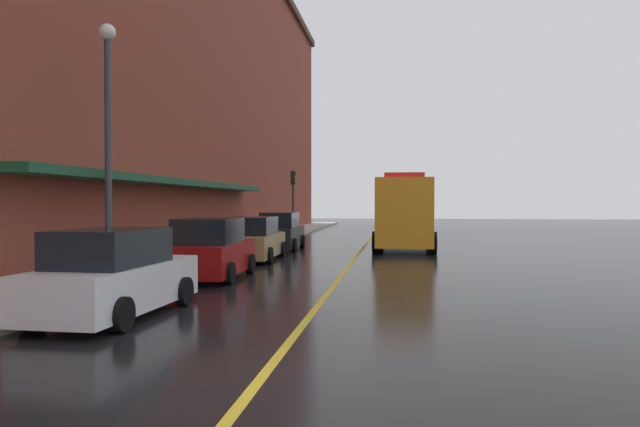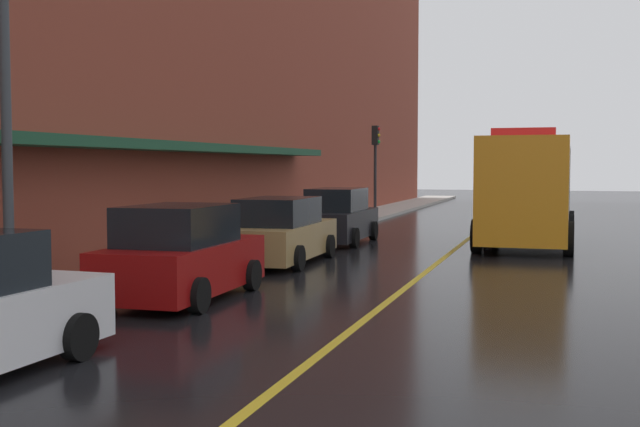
% 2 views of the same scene
% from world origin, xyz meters
% --- Properties ---
extents(ground_plane, '(112.00, 112.00, 0.00)m').
position_xyz_m(ground_plane, '(0.00, 25.00, 0.00)').
color(ground_plane, black).
extents(sidewalk_left, '(2.40, 70.00, 0.15)m').
position_xyz_m(sidewalk_left, '(-6.20, 25.00, 0.07)').
color(sidewalk_left, '#ADA8A0').
rests_on(sidewalk_left, ground).
extents(lane_center_stripe, '(0.16, 70.00, 0.01)m').
position_xyz_m(lane_center_stripe, '(0.00, 25.00, 0.00)').
color(lane_center_stripe, gold).
rests_on(lane_center_stripe, ground).
extents(brick_building_left, '(13.07, 64.00, 19.35)m').
position_xyz_m(brick_building_left, '(-13.35, 24.00, 9.68)').
color(brick_building_left, brown).
rests_on(brick_building_left, ground).
extents(parked_car_0, '(2.09, 4.66, 1.78)m').
position_xyz_m(parked_car_0, '(-3.90, 4.01, 0.83)').
color(parked_car_0, silver).
rests_on(parked_car_0, ground).
extents(parked_car_1, '(2.15, 4.32, 1.84)m').
position_xyz_m(parked_car_1, '(-3.88, 10.24, 0.85)').
color(parked_car_1, maroon).
rests_on(parked_car_1, ground).
extents(parked_car_2, '(2.17, 4.93, 1.74)m').
position_xyz_m(parked_car_2, '(-4.00, 16.18, 0.82)').
color(parked_car_2, '#A5844C').
rests_on(parked_car_2, ground).
extents(parked_car_3, '(2.04, 4.66, 1.84)m').
position_xyz_m(parked_car_3, '(-3.99, 21.80, 0.85)').
color(parked_car_3, black).
rests_on(parked_car_3, ground).
extents(utility_truck, '(2.97, 7.89, 3.67)m').
position_xyz_m(utility_truck, '(2.08, 22.86, 1.75)').
color(utility_truck, orange).
rests_on(utility_truck, ground).
extents(parking_meter_0, '(0.14, 0.18, 1.33)m').
position_xyz_m(parking_meter_0, '(-5.35, 11.33, 1.06)').
color(parking_meter_0, '#4C4C51').
rests_on(parking_meter_0, sidewalk_left).
extents(parking_meter_1, '(0.14, 0.18, 1.33)m').
position_xyz_m(parking_meter_1, '(-5.35, 15.19, 1.06)').
color(parking_meter_1, '#4C4C51').
rests_on(parking_meter_1, sidewalk_left).
extents(parking_meter_2, '(0.14, 0.18, 1.33)m').
position_xyz_m(parking_meter_2, '(-5.35, 11.16, 1.06)').
color(parking_meter_2, '#4C4C51').
rests_on(parking_meter_2, sidewalk_left).
extents(street_lamp_left, '(0.44, 0.44, 6.94)m').
position_xyz_m(street_lamp_left, '(-5.95, 7.86, 4.40)').
color(street_lamp_left, '#33383D').
rests_on(street_lamp_left, sidewalk_left).
extents(traffic_light_near, '(0.38, 0.36, 4.30)m').
position_xyz_m(traffic_light_near, '(-5.29, 32.81, 3.16)').
color(traffic_light_near, '#232326').
rests_on(traffic_light_near, sidewalk_left).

